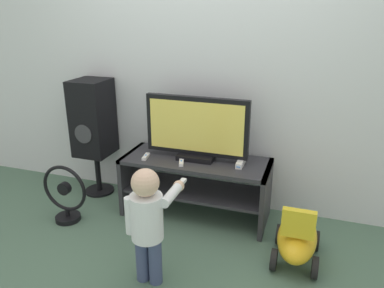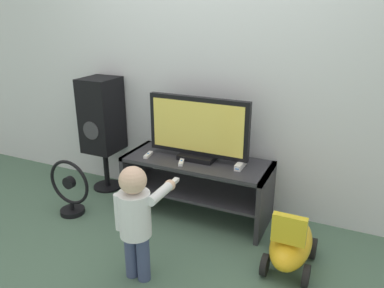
# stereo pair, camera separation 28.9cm
# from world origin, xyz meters

# --- Properties ---
(ground_plane) EXTENTS (16.00, 16.00, 0.00)m
(ground_plane) POSITION_xyz_m (0.00, 0.00, 0.00)
(ground_plane) COLOR #4C6B56
(wall_back) EXTENTS (10.00, 0.06, 2.60)m
(wall_back) POSITION_xyz_m (0.00, 0.55, 1.30)
(wall_back) COLOR silver
(wall_back) RESTS_ON ground_plane
(tv_stand) EXTENTS (1.20, 0.47, 0.50)m
(tv_stand) POSITION_xyz_m (0.00, 0.24, 0.33)
(tv_stand) COLOR #2D2D33
(tv_stand) RESTS_ON ground_plane
(television) EXTENTS (0.84, 0.20, 0.51)m
(television) POSITION_xyz_m (0.00, 0.26, 0.75)
(television) COLOR black
(television) RESTS_ON tv_stand
(game_console) EXTENTS (0.05, 0.18, 0.04)m
(game_console) POSITION_xyz_m (0.37, 0.23, 0.52)
(game_console) COLOR white
(game_console) RESTS_ON tv_stand
(remote_primary) EXTENTS (0.05, 0.13, 0.03)m
(remote_primary) POSITION_xyz_m (-0.40, 0.14, 0.51)
(remote_primary) COLOR white
(remote_primary) RESTS_ON tv_stand
(remote_secondary) EXTENTS (0.07, 0.13, 0.03)m
(remote_secondary) POSITION_xyz_m (-0.08, 0.12, 0.51)
(remote_secondary) COLOR white
(remote_secondary) RESTS_ON tv_stand
(child) EXTENTS (0.30, 0.45, 0.78)m
(child) POSITION_xyz_m (-0.02, -0.64, 0.46)
(child) COLOR #3F4C72
(child) RESTS_ON ground_plane
(speaker_tower) EXTENTS (0.30, 0.34, 1.08)m
(speaker_tower) POSITION_xyz_m (-1.00, 0.34, 0.71)
(speaker_tower) COLOR black
(speaker_tower) RESTS_ON ground_plane
(floor_fan) EXTENTS (0.40, 0.20, 0.49)m
(floor_fan) POSITION_xyz_m (-0.97, -0.20, 0.22)
(floor_fan) COLOR black
(floor_fan) RESTS_ON ground_plane
(ride_on_toy) EXTENTS (0.30, 0.57, 0.47)m
(ride_on_toy) POSITION_xyz_m (0.85, -0.13, 0.18)
(ride_on_toy) COLOR gold
(ride_on_toy) RESTS_ON ground_plane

